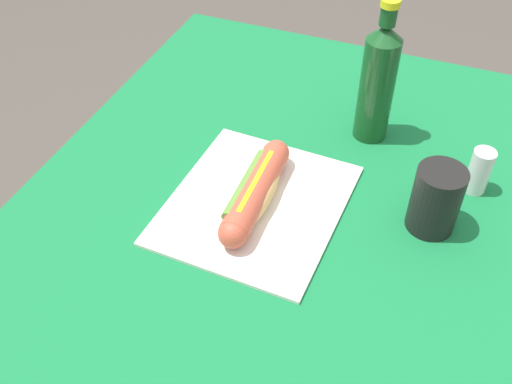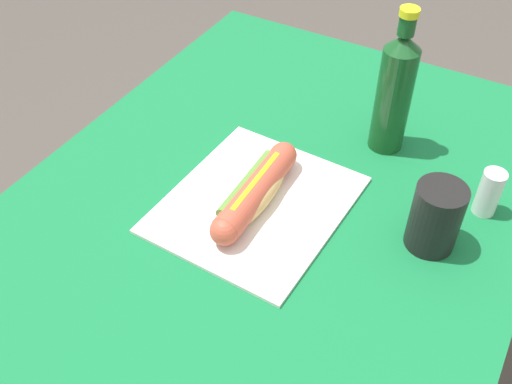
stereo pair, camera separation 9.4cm
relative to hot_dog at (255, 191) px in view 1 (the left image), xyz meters
name	(u,v)px [view 1 (the left image)]	position (x,y,z in m)	size (l,w,h in m)	color
dining_table	(264,270)	(-0.01, -0.02, -0.18)	(1.12, 0.79, 0.75)	brown
paper_wrapper	(256,204)	(0.00, 0.00, -0.03)	(0.31, 0.27, 0.01)	silver
hot_dog	(255,191)	(0.00, 0.00, 0.00)	(0.24, 0.06, 0.05)	tan
soda_bottle	(378,81)	(0.25, -0.13, 0.08)	(0.06, 0.06, 0.26)	#14471E
drinking_cup	(436,200)	(0.06, -0.27, 0.02)	(0.07, 0.07, 0.11)	black
salt_shaker	(479,171)	(0.17, -0.32, 0.01)	(0.04, 0.04, 0.08)	silver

